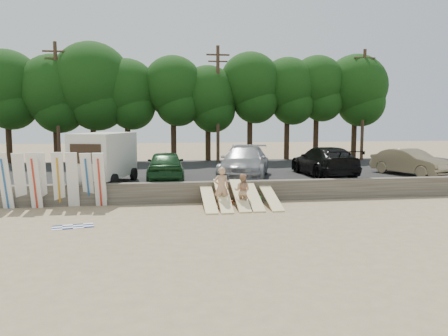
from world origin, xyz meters
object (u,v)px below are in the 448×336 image
(box_trailer, at_px, (104,155))
(cooler, at_px, (257,199))
(car_1, at_px, (166,166))
(beachgoer_a, at_px, (221,188))
(beachgoer_b, at_px, (242,191))
(car_2, at_px, (244,162))
(car_3, at_px, (324,161))
(car_4, at_px, (410,162))

(box_trailer, xyz_separation_m, cooler, (7.50, -2.86, -2.01))
(box_trailer, bearing_deg, car_1, 25.66)
(beachgoer_a, height_order, beachgoer_b, beachgoer_a)
(car_1, xyz_separation_m, car_2, (4.48, 0.63, 0.07))
(beachgoer_b, bearing_deg, car_3, -113.47)
(car_1, bearing_deg, car_4, -177.14)
(car_1, bearing_deg, beachgoer_a, 120.66)
(car_2, relative_size, cooler, 16.40)
(box_trailer, bearing_deg, beachgoer_b, -14.48)
(box_trailer, relative_size, car_2, 0.73)
(car_3, bearing_deg, car_2, 0.64)
(car_2, xyz_separation_m, beachgoer_b, (-1.09, -5.13, -0.82))
(car_2, height_order, car_3, car_2)
(beachgoer_a, bearing_deg, box_trailer, -32.46)
(car_1, distance_m, car_2, 4.53)
(car_3, xyz_separation_m, cooler, (-4.99, -4.19, -1.41))
(beachgoer_a, relative_size, beachgoer_b, 1.19)
(box_trailer, relative_size, beachgoer_b, 2.89)
(beachgoer_a, xyz_separation_m, cooler, (1.88, 0.99, -0.78))
(car_1, xyz_separation_m, cooler, (4.34, -3.34, -1.37))
(car_4, distance_m, cooler, 11.02)
(car_1, xyz_separation_m, beachgoer_b, (3.39, -4.50, -0.74))
(car_1, distance_m, beachgoer_b, 5.69)
(car_4, height_order, beachgoer_b, car_4)
(car_1, bearing_deg, beachgoer_b, 128.09)
(cooler, bearing_deg, beachgoer_b, -141.97)
(car_4, bearing_deg, beachgoer_b, -177.41)
(cooler, bearing_deg, car_4, 7.55)
(box_trailer, xyz_separation_m, car_3, (12.49, 1.32, -0.61))
(car_3, bearing_deg, cooler, 38.16)
(box_trailer, bearing_deg, car_2, 25.30)
(car_1, bearing_deg, cooler, 143.42)
(car_2, bearing_deg, car_3, 19.58)
(car_4, xyz_separation_m, cooler, (-10.26, -3.80, -1.32))
(box_trailer, distance_m, car_1, 3.27)
(car_3, relative_size, beachgoer_b, 3.79)
(box_trailer, relative_size, car_1, 0.93)
(beachgoer_a, bearing_deg, cooler, -150.34)
(beachgoer_a, bearing_deg, car_3, -141.10)
(car_2, distance_m, beachgoer_b, 5.31)
(car_2, distance_m, car_3, 4.85)
(box_trailer, bearing_deg, car_4, 20.03)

